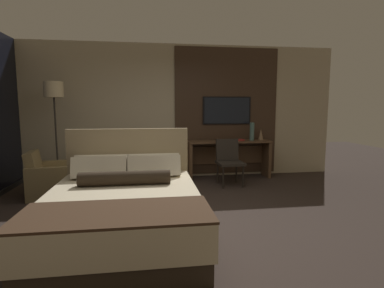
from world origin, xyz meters
The scene contains 11 objects.
ground_plane centered at (0.00, 0.00, 0.00)m, with size 16.00×16.00×0.00m, color #332823.
wall_back_tv_panel centered at (0.16, 2.59, 1.40)m, with size 7.20×0.09×2.80m.
bed centered at (-0.75, -0.35, 0.34)m, with size 1.72×2.19×1.19m.
desk centered at (1.21, 2.34, 0.53)m, with size 1.74×0.46×0.79m.
tv centered at (1.21, 2.52, 1.42)m, with size 1.05×0.04×0.59m.
desk_chair centered at (1.07, 1.76, 0.52)m, with size 0.51×0.51×0.88m.
armchair_by_window centered at (-2.11, 1.47, 0.26)m, with size 0.84×0.86×0.78m.
floor_lamp centered at (-2.15, 1.99, 1.65)m, with size 0.34×0.34×1.95m.
vase_tall centered at (1.71, 2.29, 0.98)m, with size 0.09×0.09×0.38m.
vase_short centered at (1.93, 2.36, 0.91)m, with size 0.11×0.11×0.23m.
book centered at (1.40, 2.26, 0.81)m, with size 0.25×0.19×0.03m.
Camera 1 is at (-0.45, -3.79, 1.50)m, focal length 28.00 mm.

